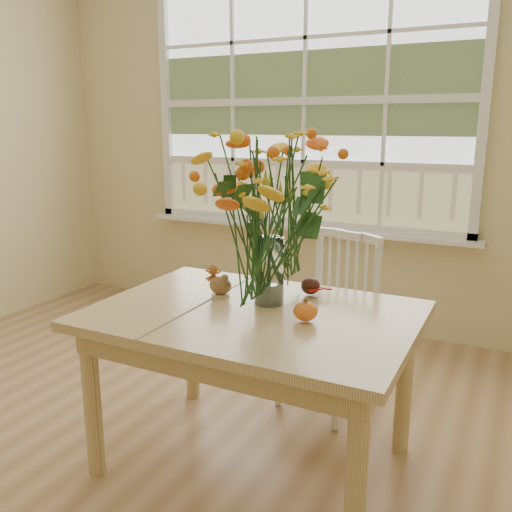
% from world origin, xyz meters
% --- Properties ---
extents(floor, '(4.00, 4.50, 0.01)m').
position_xyz_m(floor, '(0.00, 0.00, -0.01)').
color(floor, '#9E774C').
rests_on(floor, ground).
extents(wall_back, '(4.00, 0.02, 2.70)m').
position_xyz_m(wall_back, '(0.00, 2.25, 1.35)').
color(wall_back, beige).
rests_on(wall_back, floor).
extents(window, '(2.42, 0.12, 1.74)m').
position_xyz_m(window, '(0.00, 2.21, 1.53)').
color(window, silver).
rests_on(window, wall_back).
extents(dining_table, '(1.27, 0.91, 0.68)m').
position_xyz_m(dining_table, '(0.48, 0.52, 0.59)').
color(dining_table, tan).
rests_on(dining_table, floor).
extents(windsor_chair, '(0.49, 0.48, 0.86)m').
position_xyz_m(windsor_chair, '(0.61, 1.17, 0.49)').
color(windsor_chair, white).
rests_on(windsor_chair, floor).
extents(flower_vase, '(0.58, 0.58, 0.69)m').
position_xyz_m(flower_vase, '(0.49, 0.63, 1.09)').
color(flower_vase, white).
rests_on(flower_vase, dining_table).
extents(pumpkin, '(0.09, 0.09, 0.07)m').
position_xyz_m(pumpkin, '(0.71, 0.50, 0.71)').
color(pumpkin, orange).
rests_on(pumpkin, dining_table).
extents(turkey_figurine, '(0.11, 0.08, 0.12)m').
position_xyz_m(turkey_figurine, '(0.27, 0.61, 0.73)').
color(turkey_figurine, '#CCB78C').
rests_on(turkey_figurine, dining_table).
extents(dark_gourd, '(0.13, 0.10, 0.07)m').
position_xyz_m(dark_gourd, '(0.61, 0.81, 0.71)').
color(dark_gourd, '#38160F').
rests_on(dark_gourd, dining_table).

